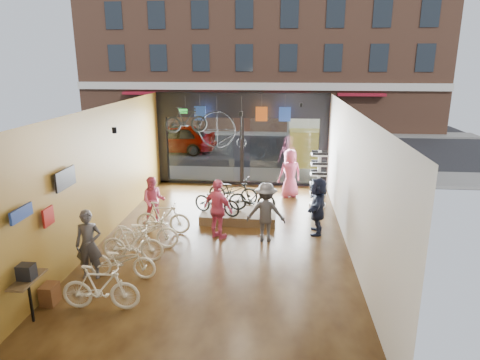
# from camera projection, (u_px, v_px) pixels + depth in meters

# --- Properties ---
(ground_plane) EXTENTS (7.00, 12.00, 0.04)m
(ground_plane) POSITION_uv_depth(u_px,v_px,m) (224.00, 242.00, 12.37)
(ground_plane) COLOR black
(ground_plane) RESTS_ON ground
(ceiling) EXTENTS (7.00, 12.00, 0.04)m
(ceiling) POSITION_uv_depth(u_px,v_px,m) (222.00, 108.00, 11.33)
(ceiling) COLOR black
(ceiling) RESTS_ON ground
(wall_left) EXTENTS (0.04, 12.00, 3.80)m
(wall_left) POSITION_uv_depth(u_px,v_px,m) (100.00, 175.00, 12.16)
(wall_left) COLOR olive
(wall_left) RESTS_ON ground
(wall_right) EXTENTS (0.04, 12.00, 3.80)m
(wall_right) POSITION_uv_depth(u_px,v_px,m) (352.00, 181.00, 11.53)
(wall_right) COLOR beige
(wall_right) RESTS_ON ground
(wall_back) EXTENTS (7.00, 0.04, 3.80)m
(wall_back) POSITION_uv_depth(u_px,v_px,m) (167.00, 290.00, 6.08)
(wall_back) COLOR beige
(wall_back) RESTS_ON ground
(storefront) EXTENTS (7.00, 0.26, 3.80)m
(storefront) POSITION_uv_depth(u_px,v_px,m) (242.00, 139.00, 17.60)
(storefront) COLOR black
(storefront) RESTS_ON ground
(exit_sign) EXTENTS (0.35, 0.06, 0.18)m
(exit_sign) POSITION_uv_depth(u_px,v_px,m) (183.00, 111.00, 17.39)
(exit_sign) COLOR #198C26
(exit_sign) RESTS_ON storefront
(street_road) EXTENTS (30.00, 18.00, 0.02)m
(street_road) POSITION_uv_depth(u_px,v_px,m) (255.00, 144.00, 26.74)
(street_road) COLOR black
(street_road) RESTS_ON ground
(sidewalk_near) EXTENTS (30.00, 2.40, 0.12)m
(sidewalk_near) POSITION_uv_depth(u_px,v_px,m) (244.00, 175.00, 19.25)
(sidewalk_near) COLOR slate
(sidewalk_near) RESTS_ON ground
(sidewalk_far) EXTENTS (30.00, 2.00, 0.12)m
(sidewalk_far) POSITION_uv_depth(u_px,v_px,m) (258.00, 133.00, 30.56)
(sidewalk_far) COLOR slate
(sidewalk_far) RESTS_ON ground
(opposite_building) EXTENTS (26.00, 5.00, 14.00)m
(opposite_building) POSITION_uv_depth(u_px,v_px,m) (261.00, 32.00, 31.08)
(opposite_building) COLOR brown
(opposite_building) RESTS_ON ground
(street_car) EXTENTS (4.70, 1.89, 1.60)m
(street_car) POSITION_uv_depth(u_px,v_px,m) (174.00, 138.00, 24.04)
(street_car) COLOR gray
(street_car) RESTS_ON street_road
(box_truck) EXTENTS (2.24, 6.73, 2.65)m
(box_truck) POSITION_uv_depth(u_px,v_px,m) (310.00, 134.00, 22.27)
(box_truck) COLOR silver
(box_truck) RESTS_ON street_road
(floor_bike_1) EXTENTS (1.67, 0.53, 0.99)m
(floor_bike_1) POSITION_uv_depth(u_px,v_px,m) (100.00, 288.00, 8.87)
(floor_bike_1) COLOR beige
(floor_bike_1) RESTS_ON ground_plane
(floor_bike_2) EXTENTS (1.69, 0.64, 0.88)m
(floor_bike_2) POSITION_uv_depth(u_px,v_px,m) (122.00, 260.00, 10.20)
(floor_bike_2) COLOR beige
(floor_bike_2) RESTS_ON ground_plane
(floor_bike_3) EXTENTS (1.63, 0.50, 0.97)m
(floor_bike_3) POSITION_uv_depth(u_px,v_px,m) (133.00, 243.00, 11.04)
(floor_bike_3) COLOR beige
(floor_bike_3) RESTS_ON ground_plane
(floor_bike_4) EXTENTS (1.87, 0.80, 0.95)m
(floor_bike_4) POSITION_uv_depth(u_px,v_px,m) (146.00, 232.00, 11.80)
(floor_bike_4) COLOR beige
(floor_bike_4) RESTS_ON ground_plane
(floor_bike_5) EXTENTS (1.65, 0.47, 0.99)m
(floor_bike_5) POSITION_uv_depth(u_px,v_px,m) (163.00, 218.00, 12.81)
(floor_bike_5) COLOR beige
(floor_bike_5) RESTS_ON ground_plane
(display_platform) EXTENTS (2.40, 1.80, 0.30)m
(display_platform) POSITION_uv_depth(u_px,v_px,m) (239.00, 213.00, 14.18)
(display_platform) COLOR #4A3620
(display_platform) RESTS_ON ground_plane
(display_bike_left) EXTENTS (1.74, 1.18, 0.87)m
(display_bike_left) POSITION_uv_depth(u_px,v_px,m) (217.00, 201.00, 13.58)
(display_bike_left) COLOR black
(display_bike_left) RESTS_ON display_platform
(display_bike_mid) EXTENTS (1.54, 0.50, 0.91)m
(display_bike_mid) POSITION_uv_depth(u_px,v_px,m) (252.00, 198.00, 13.84)
(display_bike_mid) COLOR black
(display_bike_mid) RESTS_ON display_platform
(display_bike_right) EXTENTS (1.82, 0.92, 0.91)m
(display_bike_right) POSITION_uv_depth(u_px,v_px,m) (233.00, 190.00, 14.62)
(display_bike_right) COLOR black
(display_bike_right) RESTS_ON display_platform
(customer_0) EXTENTS (0.68, 0.51, 1.70)m
(customer_0) POSITION_uv_depth(u_px,v_px,m) (89.00, 245.00, 10.09)
(customer_0) COLOR #3F3F44
(customer_0) RESTS_ON ground_plane
(customer_1) EXTENTS (0.84, 0.71, 1.55)m
(customer_1) POSITION_uv_depth(u_px,v_px,m) (154.00, 201.00, 13.46)
(customer_1) COLOR #CC4C72
(customer_1) RESTS_ON ground_plane
(customer_2) EXTENTS (1.11, 0.93, 1.78)m
(customer_2) POSITION_uv_depth(u_px,v_px,m) (218.00, 209.00, 12.35)
(customer_2) COLOR #CC4C72
(customer_2) RESTS_ON ground_plane
(customer_3) EXTENTS (1.16, 0.72, 1.73)m
(customer_3) POSITION_uv_depth(u_px,v_px,m) (266.00, 212.00, 12.19)
(customer_3) COLOR #3F3F44
(customer_3) RESTS_ON ground_plane
(customer_4) EXTENTS (1.06, 0.89, 1.85)m
(customer_4) POSITION_uv_depth(u_px,v_px,m) (290.00, 173.00, 16.15)
(customer_4) COLOR #CC4C72
(customer_4) RESTS_ON ground_plane
(customer_5) EXTENTS (0.70, 1.66, 1.73)m
(customer_5) POSITION_uv_depth(u_px,v_px,m) (317.00, 206.00, 12.73)
(customer_5) COLOR #161C33
(customer_5) RESTS_ON ground_plane
(sunglasses_rack) EXTENTS (0.69, 0.62, 2.02)m
(sunglasses_rack) POSITION_uv_depth(u_px,v_px,m) (319.00, 179.00, 15.06)
(sunglasses_rack) COLOR white
(sunglasses_rack) RESTS_ON ground_plane
(wall_merch) EXTENTS (0.40, 2.40, 2.60)m
(wall_merch) POSITION_uv_depth(u_px,v_px,m) (42.00, 246.00, 8.96)
(wall_merch) COLOR navy
(wall_merch) RESTS_ON wall_left
(penny_farthing) EXTENTS (1.73, 0.06, 1.38)m
(penny_farthing) POSITION_uv_depth(u_px,v_px,m) (225.00, 131.00, 15.92)
(penny_farthing) COLOR black
(penny_farthing) RESTS_ON ceiling
(hung_bike) EXTENTS (1.64, 0.91, 0.95)m
(hung_bike) POSITION_uv_depth(u_px,v_px,m) (186.00, 120.00, 15.77)
(hung_bike) COLOR black
(hung_bike) RESTS_ON ceiling
(jersey_left) EXTENTS (0.45, 0.03, 0.55)m
(jersey_left) POSITION_uv_depth(u_px,v_px,m) (200.00, 113.00, 16.66)
(jersey_left) COLOR #1E3F99
(jersey_left) RESTS_ON ceiling
(jersey_mid) EXTENTS (0.45, 0.03, 0.55)m
(jersey_mid) POSITION_uv_depth(u_px,v_px,m) (261.00, 114.00, 16.45)
(jersey_mid) COLOR #CC5919
(jersey_mid) RESTS_ON ceiling
(jersey_right) EXTENTS (0.45, 0.03, 0.55)m
(jersey_right) POSITION_uv_depth(u_px,v_px,m) (285.00, 114.00, 16.37)
(jersey_right) COLOR #1E3F99
(jersey_right) RESTS_ON ceiling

